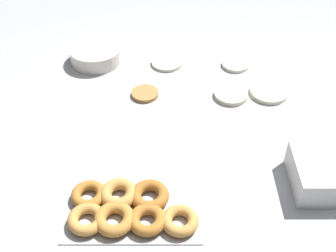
% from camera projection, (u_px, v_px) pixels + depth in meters
% --- Properties ---
extents(ground_plane, '(3.00, 3.00, 0.00)m').
position_uv_depth(ground_plane, '(195.00, 106.00, 1.29)').
color(ground_plane, '#B2B5BA').
extents(pancake_0, '(0.12, 0.12, 0.01)m').
position_uv_depth(pancake_0, '(268.00, 92.00, 1.33)').
color(pancake_0, beige).
rests_on(pancake_0, ground_plane).
extents(pancake_1, '(0.08, 0.08, 0.01)m').
position_uv_depth(pancake_1, '(145.00, 94.00, 1.32)').
color(pancake_1, '#B27F42').
rests_on(pancake_1, ground_plane).
extents(pancake_2, '(0.10, 0.10, 0.01)m').
position_uv_depth(pancake_2, '(230.00, 95.00, 1.32)').
color(pancake_2, beige).
rests_on(pancake_2, ground_plane).
extents(pancake_3, '(0.09, 0.09, 0.01)m').
position_uv_depth(pancake_3, '(235.00, 65.00, 1.45)').
color(pancake_3, silver).
rests_on(pancake_3, ground_plane).
extents(pancake_4, '(0.11, 0.11, 0.01)m').
position_uv_depth(pancake_4, '(166.00, 63.00, 1.46)').
color(pancake_4, beige).
rests_on(pancake_4, ground_plane).
extents(donut_tray, '(0.32, 0.18, 0.04)m').
position_uv_depth(donut_tray, '(128.00, 209.00, 0.98)').
color(donut_tray, '#ADAFB5').
rests_on(donut_tray, ground_plane).
extents(batter_bowl, '(0.18, 0.18, 0.05)m').
position_uv_depth(batter_bowl, '(95.00, 55.00, 1.46)').
color(batter_bowl, silver).
rests_on(batter_bowl, ground_plane).
extents(container_stack, '(0.13, 0.16, 0.08)m').
position_uv_depth(container_stack, '(319.00, 174.00, 1.03)').
color(container_stack, white).
rests_on(container_stack, ground_plane).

